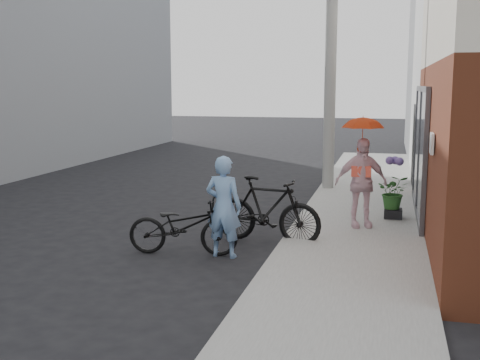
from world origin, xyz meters
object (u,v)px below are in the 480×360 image
at_px(kimono_woman, 361,183).
at_px(planter, 393,213).
at_px(utility_pole, 331,49).
at_px(officer, 224,207).
at_px(bike_left, 183,226).
at_px(bike_right, 267,210).

height_order(kimono_woman, planter, kimono_woman).
bearing_deg(kimono_woman, utility_pole, 85.47).
xyz_separation_m(utility_pole, planter, (1.58, -3.19, -3.29)).
height_order(officer, bike_left, officer).
bearing_deg(kimono_woman, bike_right, -162.82).
bearing_deg(kimono_woman, planter, 37.77).
distance_m(officer, bike_right, 1.13).
xyz_separation_m(bike_right, planter, (2.08, 1.93, -0.36)).
relative_size(bike_left, planter, 5.16).
bearing_deg(officer, bike_right, -109.87).
xyz_separation_m(utility_pole, kimono_woman, (0.99, -4.06, -2.58)).
distance_m(utility_pole, bike_right, 5.92).
bearing_deg(officer, bike_left, 10.14).
distance_m(utility_pole, bike_left, 7.06).
bearing_deg(planter, kimono_woman, -123.93).
height_order(utility_pole, bike_right, utility_pole).
relative_size(utility_pole, planter, 20.69).
distance_m(utility_pole, kimono_woman, 4.91).
height_order(utility_pole, bike_left, utility_pole).
bearing_deg(utility_pole, bike_right, -95.58).
bearing_deg(bike_right, utility_pole, 2.75).
bearing_deg(bike_left, officer, -93.26).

